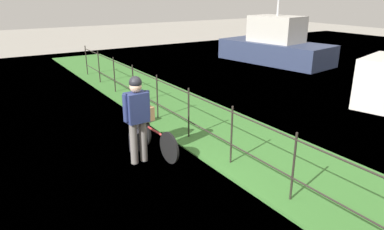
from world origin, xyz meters
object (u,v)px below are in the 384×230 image
at_px(bicycle_main, 155,138).
at_px(backpack_on_paving, 136,141).
at_px(wooden_crate, 145,113).
at_px(terrier_dog, 145,103).
at_px(mooring_bollard, 143,117).
at_px(cyclist_person, 137,112).
at_px(moored_boat_mid, 275,46).

bearing_deg(bicycle_main, backpack_on_paving, -143.11).
relative_size(wooden_crate, terrier_dog, 1.19).
bearing_deg(mooring_bollard, cyclist_person, -26.96).
distance_m(wooden_crate, backpack_on_paving, 0.61).
height_order(bicycle_main, mooring_bollard, bicycle_main).
relative_size(bicycle_main, backpack_on_paving, 4.13).
bearing_deg(moored_boat_mid, terrier_dog, -58.92).
bearing_deg(bicycle_main, wooden_crate, -176.90).
distance_m(mooring_bollard, moored_boat_mid, 9.65).
bearing_deg(backpack_on_paving, moored_boat_mid, 170.99).
height_order(bicycle_main, cyclist_person, cyclist_person).
relative_size(terrier_dog, moored_boat_mid, 0.06).
bearing_deg(bicycle_main, cyclist_person, -66.09).
distance_m(terrier_dog, backpack_on_paving, 0.81).
bearing_deg(wooden_crate, cyclist_person, -36.32).
bearing_deg(cyclist_person, moored_boat_mid, 122.34).
distance_m(terrier_dog, moored_boat_mid, 10.68).
distance_m(bicycle_main, cyclist_person, 0.83).
relative_size(bicycle_main, mooring_bollard, 4.08).
bearing_deg(terrier_dog, wooden_crate, -176.90).
relative_size(terrier_dog, backpack_on_paving, 0.80).
bearing_deg(mooring_bollard, wooden_crate, -22.05).
relative_size(wooden_crate, cyclist_person, 0.22).
bearing_deg(terrier_dog, mooring_bollard, 158.40).
xyz_separation_m(terrier_dog, moored_boat_mid, (-5.51, 9.15, -0.22)).
xyz_separation_m(backpack_on_paving, mooring_bollard, (-1.28, 0.74, 0.00)).
height_order(cyclist_person, backpack_on_paving, cyclist_person).
height_order(terrier_dog, cyclist_person, cyclist_person).
height_order(terrier_dog, moored_boat_mid, moored_boat_mid).
height_order(backpack_on_paving, mooring_bollard, mooring_bollard).
relative_size(terrier_dog, cyclist_person, 0.19).
relative_size(bicycle_main, wooden_crate, 4.37).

